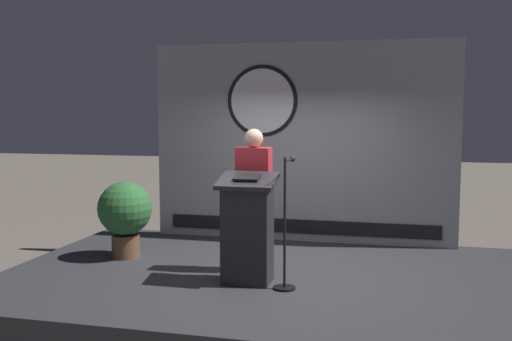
{
  "coord_description": "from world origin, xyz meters",
  "views": [
    {
      "loc": [
        1.36,
        -6.51,
        2.21
      ],
      "look_at": [
        -0.23,
        0.01,
        1.52
      ],
      "focal_mm": 40.65,
      "sensor_mm": 36.0,
      "label": 1
    }
  ],
  "objects": [
    {
      "name": "stage_platform",
      "position": [
        0.0,
        0.0,
        0.15
      ],
      "size": [
        6.4,
        4.0,
        0.3
      ],
      "primitive_type": "cube",
      "color": "#333338",
      "rests_on": "ground"
    },
    {
      "name": "microphone_stand",
      "position": [
        0.22,
        -0.47,
        0.81
      ],
      "size": [
        0.24,
        0.6,
        1.42
      ],
      "color": "black",
      "rests_on": "stage_platform"
    },
    {
      "name": "banner_display",
      "position": [
        -0.01,
        1.85,
        1.75
      ],
      "size": [
        4.44,
        0.12,
        2.89
      ],
      "color": "#9E9EA3",
      "rests_on": "stage_platform"
    },
    {
      "name": "ground_plane",
      "position": [
        0.0,
        0.0,
        0.0
      ],
      "size": [
        40.0,
        40.0,
        0.0
      ],
      "primitive_type": "plane",
      "color": "#6B6056"
    },
    {
      "name": "podium",
      "position": [
        -0.23,
        -0.39,
        0.9
      ],
      "size": [
        0.64,
        0.5,
        1.23
      ],
      "color": "#26262B",
      "rests_on": "stage_platform"
    },
    {
      "name": "potted_plant",
      "position": [
        -2.06,
        0.3,
        0.9
      ],
      "size": [
        0.7,
        0.7,
        1.0
      ],
      "color": "brown",
      "rests_on": "stage_platform"
    },
    {
      "name": "speaker_person",
      "position": [
        -0.28,
        0.09,
        1.17
      ],
      "size": [
        0.4,
        0.26,
        1.7
      ],
      "color": "black",
      "rests_on": "stage_platform"
    }
  ]
}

